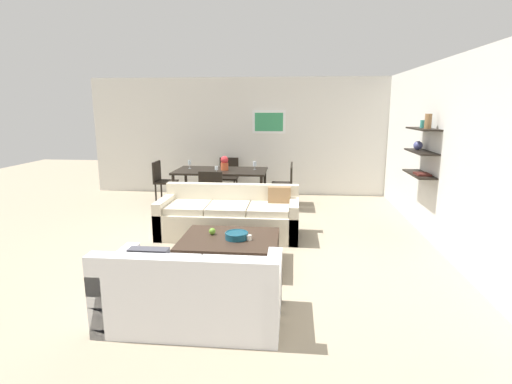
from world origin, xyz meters
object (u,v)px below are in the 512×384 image
at_px(decorative_bowl, 237,235).
at_px(dining_chair_head, 228,174).
at_px(dining_chair_left_far, 162,178).
at_px(wine_glass_head, 225,161).
at_px(dining_chair_right_far, 286,181).
at_px(dining_chair_right_near, 285,185).
at_px(dining_chair_foot, 212,191).
at_px(candle_jar, 249,238).
at_px(centerpiece_vase, 225,163).
at_px(coffee_table, 230,252).
at_px(loveseat_white, 192,292).
at_px(dining_table, 221,173).
at_px(wine_glass_right_far, 255,164).
at_px(wine_glass_foot, 216,168).
at_px(apple_on_coffee_table, 212,231).
at_px(wine_glass_left_far, 190,163).
at_px(sofa_beige, 230,218).

distance_m(decorative_bowl, dining_chair_head, 4.24).
relative_size(dining_chair_left_far, wine_glass_head, 5.06).
height_order(dining_chair_right_far, dining_chair_right_near, same).
relative_size(dining_chair_left_far, dining_chair_foot, 1.00).
bearing_deg(dining_chair_left_far, decorative_bowl, -58.21).
height_order(dining_chair_foot, wine_glass_head, wine_glass_head).
bearing_deg(dining_chair_head, candle_jar, -77.06).
bearing_deg(centerpiece_vase, wine_glass_head, 99.75).
distance_m(coffee_table, dining_chair_head, 4.21).
xyz_separation_m(loveseat_white, coffee_table, (0.14, 1.37, -0.10)).
distance_m(coffee_table, centerpiece_vase, 3.34).
height_order(decorative_bowl, dining_table, dining_table).
xyz_separation_m(dining_chair_foot, wine_glass_right_far, (0.70, 1.05, 0.36)).
relative_size(coffee_table, centerpiece_vase, 4.24).
bearing_deg(dining_chair_head, wine_glass_foot, -90.00).
distance_m(dining_table, dining_chair_foot, 0.94).
xyz_separation_m(dining_table, dining_chair_right_far, (1.35, 0.23, -0.18)).
height_order(coffee_table, apple_on_coffee_table, apple_on_coffee_table).
relative_size(dining_chair_right_far, dining_chair_right_near, 1.00).
bearing_deg(centerpiece_vase, wine_glass_foot, -100.03).
xyz_separation_m(loveseat_white, dining_chair_right_near, (0.78, 4.35, 0.21)).
xyz_separation_m(wine_glass_foot, centerpiece_vase, (0.08, 0.45, 0.05)).
height_order(dining_chair_right_near, centerpiece_vase, centerpiece_vase).
height_order(wine_glass_head, wine_glass_left_far, wine_glass_left_far).
bearing_deg(wine_glass_head, wine_glass_foot, -90.00).
xyz_separation_m(sofa_beige, wine_glass_head, (-0.50, 2.42, 0.58)).
height_order(dining_chair_foot, dining_chair_right_near, same).
xyz_separation_m(loveseat_white, dining_chair_foot, (-0.57, 3.66, 0.21)).
bearing_deg(centerpiece_vase, coffee_table, -78.99).
relative_size(dining_chair_foot, dining_chair_right_near, 1.00).
xyz_separation_m(wine_glass_foot, wine_glass_left_far, (-0.70, 0.59, 0.02)).
relative_size(sofa_beige, wine_glass_head, 12.68).
bearing_deg(wine_glass_left_far, candle_jar, -64.00).
height_order(decorative_bowl, dining_chair_head, dining_chair_head).
height_order(dining_chair_head, centerpiece_vase, centerpiece_vase).
bearing_deg(dining_chair_right_far, decorative_bowl, -99.00).
bearing_deg(dining_chair_foot, wine_glass_left_far, 123.43).
xyz_separation_m(dining_chair_foot, dining_chair_head, (0.00, 1.85, 0.00)).
relative_size(dining_chair_left_far, dining_chair_head, 1.00).
bearing_deg(wine_glass_foot, wine_glass_right_far, 40.16).
height_order(candle_jar, apple_on_coffee_table, apple_on_coffee_table).
distance_m(wine_glass_head, wine_glass_left_far, 0.77).
relative_size(dining_chair_left_far, centerpiece_vase, 3.00).
distance_m(candle_jar, dining_chair_left_far, 4.21).
relative_size(apple_on_coffee_table, centerpiece_vase, 0.30).
height_order(dining_chair_left_far, dining_chair_foot, same).
relative_size(decorative_bowl, dining_table, 0.16).
distance_m(decorative_bowl, wine_glass_left_far, 3.71).
xyz_separation_m(dining_chair_left_far, centerpiece_vase, (1.43, -0.24, 0.39)).
relative_size(apple_on_coffee_table, dining_table, 0.05).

